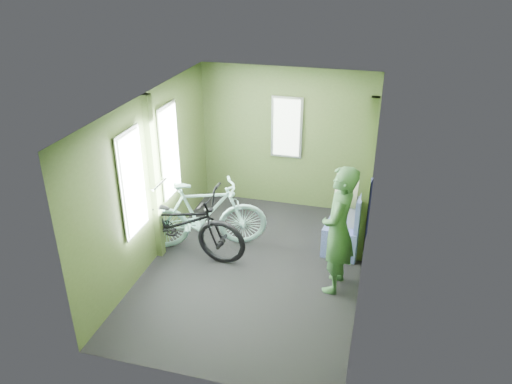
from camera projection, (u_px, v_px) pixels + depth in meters
room at (252, 169)px, 6.16m from camera, size 4.00×4.02×2.31m
bicycle_black at (179, 254)px, 7.05m from camera, size 2.05×0.90×1.11m
bicycle_mint at (205, 247)px, 7.21m from camera, size 1.90×1.25×1.13m
passenger at (338, 230)px, 6.02m from camera, size 0.47×0.70×1.66m
waste_box at (356, 226)px, 6.98m from camera, size 0.23×0.32×0.78m
bench_seat at (348, 229)px, 7.14m from camera, size 0.60×0.93×0.93m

